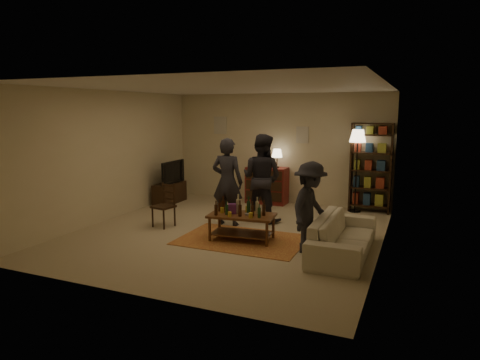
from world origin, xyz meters
The scene contains 13 objects.
floor centered at (0.00, 0.00, 0.00)m, with size 6.00×6.00×0.00m, color #C6B793.
room_shell centered at (-0.65, 2.98, 1.81)m, with size 6.00×6.00×6.00m.
rug centered at (0.41, -0.36, 0.01)m, with size 2.20×1.50×0.01m, color #9B3121.
coffee_table centered at (0.40, -0.36, 0.41)m, with size 1.21×0.75×0.81m.
dining_chair centered at (-1.36, -0.08, 0.46)m, with size 0.45×0.45×0.88m.
tv_stand centered at (-2.44, 1.80, 0.38)m, with size 0.40×1.00×1.06m.
dresser centered at (-0.19, 2.71, 0.48)m, with size 1.00×0.50×1.36m.
bookshelf centered at (2.25, 2.78, 1.03)m, with size 0.90×0.34×2.02m.
floor_lamp centered at (1.95, 2.65, 1.59)m, with size 0.36×0.36×1.87m.
sofa centered at (2.20, -0.40, 0.30)m, with size 2.08×0.81×0.61m, color beige.
person_left centered at (-0.26, 0.49, 0.88)m, with size 0.64×0.42×1.76m, color #24242B.
person_right centered at (0.27, 1.05, 0.91)m, with size 0.88×0.69×1.82m, color #232229.
person_by_sofa centered at (1.68, -0.53, 0.75)m, with size 0.96×0.55×1.49m, color #26262D.
Camera 1 is at (3.26, -7.15, 2.31)m, focal length 32.00 mm.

